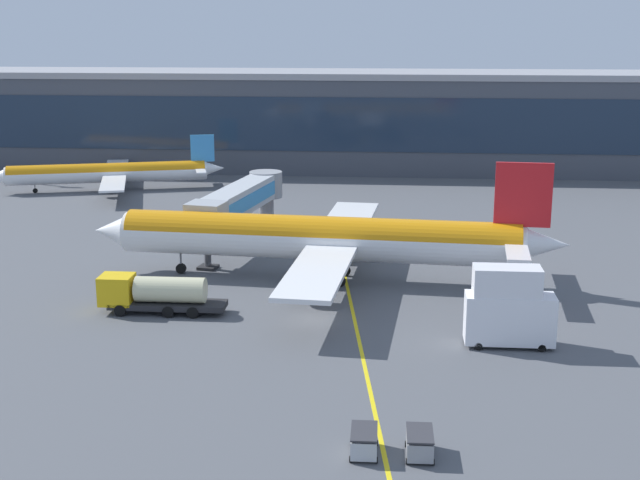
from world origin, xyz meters
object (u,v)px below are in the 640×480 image
at_px(catering_lift, 509,308).
at_px(baggage_cart_1, 420,443).
at_px(baggage_cart_0, 364,441).
at_px(commuter_jet_far, 109,173).
at_px(fuel_tanker, 154,293).
at_px(main_airliner, 322,238).

xyz_separation_m(catering_lift, baggage_cart_1, (-7.21, -18.21, -2.28)).
height_order(baggage_cart_0, commuter_jet_far, commuter_jet_far).
bearing_deg(baggage_cart_1, fuel_tanker, 133.02).
distance_m(main_airliner, catering_lift, 22.55).
bearing_deg(baggage_cart_1, main_airliner, 103.80).
distance_m(fuel_tanker, baggage_cart_1, 32.27).
height_order(fuel_tanker, baggage_cart_0, fuel_tanker).
height_order(catering_lift, baggage_cart_1, catering_lift).
bearing_deg(commuter_jet_far, baggage_cart_1, -60.68).
xyz_separation_m(fuel_tanker, commuter_jet_far, (-21.41, 53.73, 0.90)).
bearing_deg(commuter_jet_far, baggage_cart_0, -62.53).
distance_m(baggage_cart_0, baggage_cart_1, 3.20).
relative_size(main_airliner, baggage_cart_1, 17.26).
distance_m(fuel_tanker, commuter_jet_far, 57.84).
distance_m(catering_lift, commuter_jet_far, 77.82).
bearing_deg(commuter_jet_far, fuel_tanker, -68.27).
distance_m(catering_lift, baggage_cart_0, 21.13).
relative_size(catering_lift, commuter_jet_far, 0.20).
bearing_deg(baggage_cart_0, catering_lift, 60.31).
bearing_deg(baggage_cart_0, commuter_jet_far, 117.47).
bearing_deg(baggage_cart_1, commuter_jet_far, 119.32).
bearing_deg(main_airliner, baggage_cart_0, -81.33).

